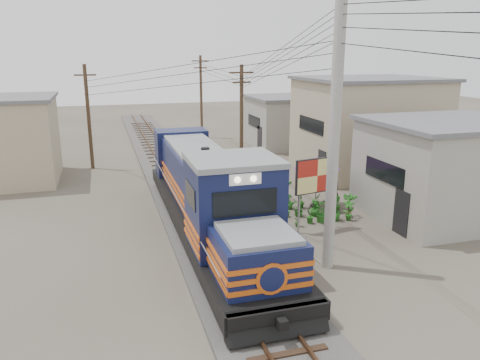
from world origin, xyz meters
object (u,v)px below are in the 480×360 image
object	(u,v)px
locomotive	(209,196)
market_umbrella	(317,163)
billboard	(317,178)
vendor	(334,190)

from	to	relation	value
locomotive	market_umbrella	world-z (taller)	locomotive
locomotive	billboard	distance (m)	4.75
vendor	locomotive	bearing A→B (deg)	16.32
locomotive	vendor	world-z (taller)	locomotive
locomotive	market_umbrella	distance (m)	6.55
billboard	vendor	distance (m)	4.29
locomotive	market_umbrella	size ratio (longest dim) A/B	5.80
market_umbrella	vendor	world-z (taller)	market_umbrella
billboard	market_umbrella	size ratio (longest dim) A/B	1.14
market_umbrella	vendor	size ratio (longest dim) A/B	1.86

